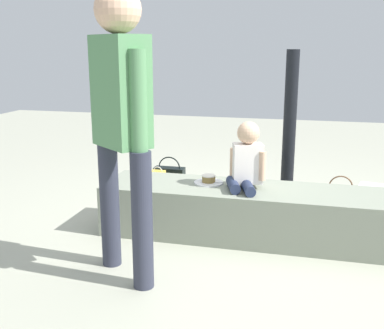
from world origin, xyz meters
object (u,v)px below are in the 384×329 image
object	(u,v)px
water_bottle_near_gift	(258,181)
handbag_brown_canvas	(340,197)
adult_standing	(121,110)
cake_plate	(209,181)
water_bottle_far_side	(246,193)
handbag_black_leather	(169,178)
cake_box_white	(373,195)
gift_bag	(153,185)
child_seated	(247,159)

from	to	relation	value
water_bottle_near_gift	handbag_brown_canvas	xyz separation A→B (m)	(0.75, -0.42, 0.02)
adult_standing	cake_plate	bearing A→B (deg)	68.42
water_bottle_far_side	handbag_black_leather	bearing A→B (deg)	164.39
water_bottle_far_side	cake_box_white	size ratio (longest dim) A/B	0.59
cake_plate	water_bottle_far_side	distance (m)	0.81
gift_bag	handbag_black_leather	size ratio (longest dim) A/B	0.96
water_bottle_near_gift	adult_standing	bearing A→B (deg)	-106.09
handbag_black_leather	handbag_brown_canvas	size ratio (longest dim) A/B	1.12
child_seated	gift_bag	distance (m)	1.21
water_bottle_far_side	water_bottle_near_gift	bearing A→B (deg)	82.43
child_seated	adult_standing	size ratio (longest dim) A/B	0.29
water_bottle_far_side	handbag_brown_canvas	distance (m)	0.81
adult_standing	water_bottle_near_gift	distance (m)	2.30
cake_plate	water_bottle_near_gift	distance (m)	1.24
water_bottle_near_gift	handbag_black_leather	bearing A→B (deg)	-164.32
water_bottle_near_gift	water_bottle_far_side	bearing A→B (deg)	-97.57
adult_standing	water_bottle_far_side	distance (m)	1.89
gift_bag	cake_box_white	size ratio (longest dim) A/B	0.96
child_seated	handbag_black_leather	xyz separation A→B (m)	(-0.88, 0.99, -0.47)
water_bottle_near_gift	cake_box_white	distance (m)	1.06
cake_plate	handbag_black_leather	size ratio (longest dim) A/B	0.67
handbag_black_leather	handbag_brown_canvas	xyz separation A→B (m)	(1.60, -0.18, -0.02)
child_seated	handbag_black_leather	distance (m)	1.40
adult_standing	child_seated	bearing A→B (deg)	52.03
handbag_brown_canvas	adult_standing	bearing A→B (deg)	-129.81
child_seated	water_bottle_far_side	distance (m)	0.92
cake_box_white	handbag_brown_canvas	world-z (taller)	handbag_brown_canvas
water_bottle_near_gift	handbag_black_leather	xyz separation A→B (m)	(-0.85, -0.24, 0.04)
handbag_black_leather	handbag_brown_canvas	world-z (taller)	handbag_black_leather
water_bottle_far_side	child_seated	bearing A→B (deg)	-82.92
cake_plate	adult_standing	bearing A→B (deg)	-111.58
gift_bag	handbag_black_leather	xyz separation A→B (m)	(0.05, 0.35, -0.02)
water_bottle_near_gift	handbag_brown_canvas	distance (m)	0.86
cake_plate	water_bottle_far_side	world-z (taller)	cake_plate
cake_plate	cake_box_white	bearing A→B (deg)	37.79
cake_plate	handbag_brown_canvas	xyz separation A→B (m)	(1.00, 0.76, -0.29)
adult_standing	cake_box_white	world-z (taller)	adult_standing
child_seated	handbag_brown_canvas	bearing A→B (deg)	48.49
handbag_black_leather	adult_standing	bearing A→B (deg)	-81.52
child_seated	water_bottle_near_gift	size ratio (longest dim) A/B	2.66
child_seated	gift_bag	world-z (taller)	child_seated
cake_plate	handbag_black_leather	world-z (taller)	cake_plate
cake_plate	water_bottle_near_gift	bearing A→B (deg)	78.00
adult_standing	water_bottle_near_gift	xyz separation A→B (m)	(0.58, 2.02, -0.94)
child_seated	adult_standing	bearing A→B (deg)	-127.97
child_seated	adult_standing	world-z (taller)	adult_standing
gift_bag	water_bottle_far_side	xyz separation A→B (m)	(0.84, 0.13, -0.05)
water_bottle_near_gift	handbag_brown_canvas	bearing A→B (deg)	-29.21
water_bottle_near_gift	cake_box_white	size ratio (longest dim) A/B	0.54
adult_standing	handbag_brown_canvas	xyz separation A→B (m)	(1.33, 1.60, -0.91)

